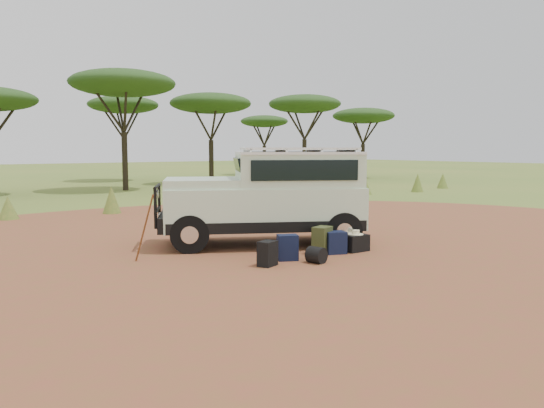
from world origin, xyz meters
TOP-DOWN VIEW (x-y plane):
  - ground at (0.00, 0.00)m, footprint 140.00×140.00m
  - dirt_clearing at (0.00, 0.00)m, footprint 23.00×23.00m
  - grass_fringe at (0.12, 8.67)m, footprint 36.60×1.60m
  - acacia_treeline at (0.75, 19.81)m, footprint 46.70×13.20m
  - safari_vehicle at (0.79, 1.22)m, footprint 4.62×3.59m
  - walking_staff at (-2.17, 1.12)m, footprint 0.25×0.42m
  - backpack_black at (-0.54, -0.50)m, footprint 0.40×0.35m
  - backpack_navy at (0.06, -0.33)m, footprint 0.46×0.41m
  - backpack_olive at (1.01, -0.24)m, footprint 0.47×0.41m
  - duffel_navy at (1.22, -0.40)m, footprint 0.48×0.42m
  - hard_case at (1.73, -0.47)m, footprint 0.51×0.37m
  - stuff_sack at (0.33, -0.84)m, footprint 0.36×0.36m
  - safari_hat at (1.73, -0.47)m, footprint 0.32×0.32m

SIDE VIEW (x-z plane):
  - ground at x=0.00m, z-range 0.00..0.00m
  - dirt_clearing at x=0.00m, z-range 0.00..0.01m
  - stuff_sack at x=0.33m, z-range 0.00..0.31m
  - hard_case at x=1.73m, z-range 0.00..0.35m
  - duffel_navy at x=1.22m, z-range 0.00..0.45m
  - backpack_black at x=-0.54m, z-range 0.00..0.46m
  - backpack_navy at x=0.06m, z-range 0.00..0.49m
  - backpack_olive at x=1.01m, z-range 0.00..0.55m
  - safari_hat at x=1.73m, z-range 0.34..0.43m
  - grass_fringe at x=0.12m, z-range -0.05..0.85m
  - walking_staff at x=-2.17m, z-range 0.00..1.28m
  - safari_vehicle at x=0.79m, z-range -0.04..2.09m
  - acacia_treeline at x=0.75m, z-range 1.74..8.00m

